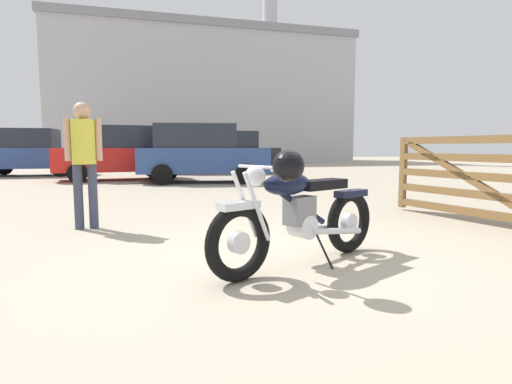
{
  "coord_description": "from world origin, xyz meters",
  "views": [
    {
      "loc": [
        -1.26,
        -3.8,
        1.08
      ],
      "look_at": [
        -0.26,
        0.82,
        0.57
      ],
      "focal_mm": 28.92,
      "sensor_mm": 36.0,
      "label": 1
    }
  ],
  "objects": [
    {
      "name": "bystander",
      "position": [
        -2.32,
        1.96,
        1.02
      ],
      "size": [
        0.46,
        0.3,
        1.66
      ],
      "rotation": [
        0.0,
        0.0,
        1.67
      ],
      "color": "#383D51",
      "rests_on": "ground_plane"
    },
    {
      "name": "red_hatchback_near",
      "position": [
        0.95,
        13.48,
        0.94
      ],
      "size": [
        4.88,
        2.4,
        1.74
      ],
      "rotation": [
        0.0,
        0.0,
        -0.12
      ],
      "color": "black",
      "rests_on": "ground_plane"
    },
    {
      "name": "dark_sedan_left",
      "position": [
        -6.41,
        13.42,
        0.92
      ],
      "size": [
        3.92,
        1.87,
        1.78
      ],
      "rotation": [
        0.0,
        0.0,
        0.01
      ],
      "color": "black",
      "rests_on": "ground_plane"
    },
    {
      "name": "industrial_building",
      "position": [
        1.65,
        27.67,
        4.78
      ],
      "size": [
        21.43,
        9.71,
        18.99
      ],
      "rotation": [
        0.0,
        0.0,
        0.07
      ],
      "color": "#B2B2B7",
      "rests_on": "ground_plane"
    },
    {
      "name": "ground_plane",
      "position": [
        0.0,
        0.0,
        0.0
      ],
      "size": [
        80.0,
        80.0,
        0.0
      ],
      "primitive_type": "plane",
      "color": "tan"
    },
    {
      "name": "white_estate_far",
      "position": [
        -0.19,
        9.0,
        0.92
      ],
      "size": [
        4.06,
        2.16,
        1.78
      ],
      "rotation": [
        0.0,
        0.0,
        -0.11
      ],
      "color": "black",
      "rests_on": "ground_plane"
    },
    {
      "name": "vintage_motorcycle",
      "position": [
        -0.11,
        -0.32,
        0.49
      ],
      "size": [
        1.88,
        1.15,
        1.07
      ],
      "rotation": [
        0.0,
        0.0,
        3.63
      ],
      "color": "black",
      "rests_on": "ground_plane"
    },
    {
      "name": "silver_sedan_mid",
      "position": [
        -2.77,
        10.61,
        0.92
      ],
      "size": [
        4.09,
        2.24,
        1.78
      ],
      "rotation": [
        0.0,
        0.0,
        3.28
      ],
      "color": "black",
      "rests_on": "ground_plane"
    },
    {
      "name": "timber_gate",
      "position": [
        3.08,
        1.14,
        0.7
      ],
      "size": [
        0.75,
        2.49,
        1.6
      ],
      "rotation": [
        0.0,
        0.0,
        1.82
      ],
      "color": "brown",
      "rests_on": "ground_plane"
    }
  ]
}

